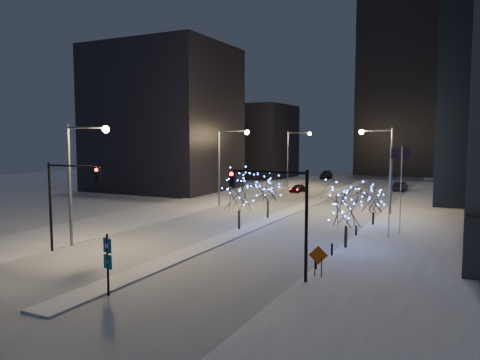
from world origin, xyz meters
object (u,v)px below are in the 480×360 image
Objects in this scene: construction_sign at (318,258)px; wayfinding_sign at (108,258)px; holiday_tree_median_near at (239,192)px; holiday_tree_plaza_far at (374,198)px; car_mid at (400,186)px; car_far at (326,175)px; holiday_tree_plaza_near at (346,206)px; street_lamp_east at (383,159)px; street_lamp_w_far at (293,151)px; street_lamp_w_mid at (226,156)px; car_near at (298,188)px; street_lamp_w_near at (79,168)px; traffic_signal_west at (64,192)px; holiday_tree_median_far at (268,188)px; traffic_signal_east at (282,205)px.

wayfinding_sign is at bearing -154.24° from construction_sign.
holiday_tree_median_near is 19.99m from wayfinding_sign.
car_mid is at bearing 93.19° from holiday_tree_plaza_far.
car_far is 59.62m from holiday_tree_median_near.
holiday_tree_plaza_far is (11.06, 8.17, -0.94)m from holiday_tree_median_near.
street_lamp_east is at bearing 91.26° from holiday_tree_plaza_near.
street_lamp_w_far is 59.04m from wayfinding_sign.
street_lamp_east is at bearing 8.96° from street_lamp_w_mid.
car_near is 46.86m from construction_sign.
car_far is at bearing 113.97° from street_lamp_east.
street_lamp_w_near is 71.03m from car_far.
car_far is 1.25× the size of holiday_tree_plaza_far.
construction_sign is at bearing -51.24° from street_lamp_w_mid.
street_lamp_east reaches higher than wayfinding_sign.
street_lamp_w_mid is 1.43× the size of traffic_signal_west.
street_lamp_w_far is 4.95× the size of construction_sign.
holiday_tree_median_far is (8.44, -6.12, -3.09)m from street_lamp_w_mid.
street_lamp_east is at bearing 93.44° from holiday_tree_plaza_far.
construction_sign is (2.19, -53.38, 0.59)m from car_mid.
traffic_signal_east reaches higher than car_far.
holiday_tree_plaza_near is at bearing 96.24° from car_mid.
street_lamp_w_far is 1.00× the size of street_lamp_east.
traffic_signal_west is at bearing -76.04° from street_lamp_w_near.
street_lamp_w_far is 45.50m from holiday_tree_plaza_near.
traffic_signal_west is at bearing -130.78° from holiday_tree_plaza_far.
car_mid is (17.62, 53.70, -5.73)m from street_lamp_w_near.
construction_sign is (1.94, 1.32, -3.40)m from traffic_signal_east.
street_lamp_east is 1.89× the size of holiday_tree_plaza_near.
street_lamp_w_far is 18.90m from car_mid.
street_lamp_w_far is at bearing 109.32° from traffic_signal_east.
street_lamp_w_near reaches higher than wayfinding_sign.
holiday_tree_plaza_near is 11.07m from holiday_tree_plaza_far.
holiday_tree_median_far is at bearing -74.83° from street_lamp_w_far.
traffic_signal_east is 3.47× the size of construction_sign.
traffic_signal_west is 1.00× the size of traffic_signal_east.
wayfinding_sign is (-7.73, -7.00, -2.57)m from traffic_signal_east.
street_lamp_w_near is at bearing 165.96° from construction_sign.
holiday_tree_plaza_near is (19.44, -41.03, -2.99)m from street_lamp_w_far.
car_near is 25.90m from holiday_tree_median_far.
holiday_tree_plaza_far is at bearing -56.96° from street_lamp_w_far.
construction_sign is (19.81, -24.68, -5.13)m from street_lamp_w_mid.
car_mid is at bearing 58.45° from street_lamp_w_mid.
street_lamp_w_near is at bearing -90.00° from street_lamp_w_far.
holiday_tree_median_far is (8.44, -31.12, -3.09)m from street_lamp_w_far.
street_lamp_w_far reaches higher than car_near.
car_near is 1.92× the size of construction_sign.
street_lamp_east is at bearing 87.74° from traffic_signal_east.
traffic_signal_east is 1.57× the size of holiday_tree_plaza_far.
street_lamp_east is at bearing 40.75° from holiday_tree_median_far.
street_lamp_east is 47.18m from car_far.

